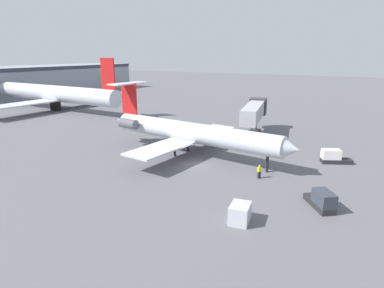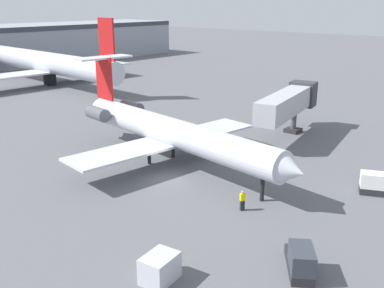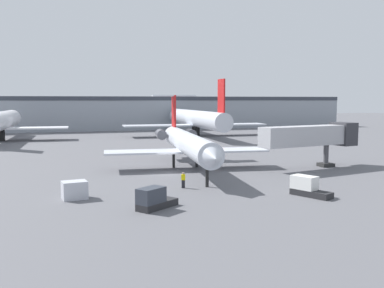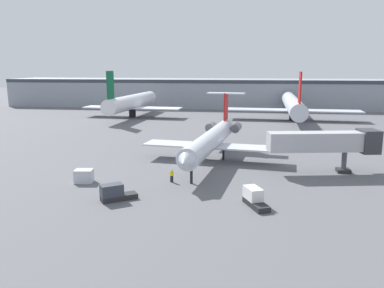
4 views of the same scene
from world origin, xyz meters
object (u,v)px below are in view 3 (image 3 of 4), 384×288
at_px(jet_bridge, 315,136).
at_px(ground_crew_marshaller, 183,180).
at_px(baggage_tug_trailing, 307,187).
at_px(parked_airliner_west_end, 1,121).
at_px(baggage_tug_lead, 154,199).
at_px(cargo_container_uld, 75,190).
at_px(regional_jet, 187,142).
at_px(parked_airliner_west_mid, 196,119).

distance_m(jet_bridge, ground_crew_marshaller, 22.44).
distance_m(baggage_tug_trailing, parked_airliner_west_end, 77.45).
relative_size(baggage_tug_lead, baggage_tug_trailing, 0.96).
height_order(jet_bridge, cargo_container_uld, jet_bridge).
bearing_deg(baggage_tug_trailing, cargo_container_uld, 165.94).
bearing_deg(jet_bridge, baggage_tug_trailing, -125.26).
bearing_deg(ground_crew_marshaller, parked_airliner_west_end, 111.25).
height_order(regional_jet, ground_crew_marshaller, regional_jet).
xyz_separation_m(baggage_tug_lead, baggage_tug_trailing, (15.24, 0.59, 0.00)).
distance_m(jet_bridge, baggage_tug_trailing, 18.42).
relative_size(baggage_tug_lead, cargo_container_uld, 1.66).
relative_size(parked_airliner_west_end, parked_airliner_west_mid, 0.79).
relative_size(baggage_tug_lead, parked_airliner_west_end, 0.12).
height_order(ground_crew_marshaller, baggage_tug_trailing, baggage_tug_trailing).
relative_size(ground_crew_marshaller, baggage_tug_trailing, 0.40).
xyz_separation_m(ground_crew_marshaller, baggage_tug_trailing, (10.37, -7.12, -0.02)).
height_order(regional_jet, baggage_tug_trailing, regional_jet).
bearing_deg(regional_jet, ground_crew_marshaller, -108.49).
distance_m(jet_bridge, cargo_container_uld, 33.44).
distance_m(regional_jet, parked_airliner_west_end, 57.41).
height_order(baggage_tug_lead, parked_airliner_west_mid, parked_airliner_west_mid).
xyz_separation_m(cargo_container_uld, parked_airliner_west_end, (-13.06, 63.86, 3.54)).
xyz_separation_m(ground_crew_marshaller, cargo_container_uld, (-11.10, -1.74, -0.02)).
bearing_deg(regional_jet, baggage_tug_lead, -114.24).
xyz_separation_m(jet_bridge, ground_crew_marshaller, (-20.81, -7.65, -3.49)).
relative_size(regional_jet, jet_bridge, 2.02).
bearing_deg(regional_jet, parked_airliner_west_mid, 70.57).
relative_size(regional_jet, ground_crew_marshaller, 18.53).
height_order(parked_airliner_west_end, parked_airliner_west_mid, parked_airliner_west_end).
relative_size(regional_jet, baggage_tug_lead, 7.69).
relative_size(cargo_container_uld, parked_airliner_west_end, 0.07).
relative_size(jet_bridge, cargo_container_uld, 6.32).
xyz_separation_m(baggage_tug_lead, parked_airliner_west_end, (-19.29, 69.82, 3.55)).
distance_m(baggage_tug_lead, cargo_container_uld, 8.62).
height_order(regional_jet, parked_airliner_west_mid, parked_airliner_west_mid).
height_order(ground_crew_marshaller, baggage_tug_lead, baggage_tug_lead).
bearing_deg(regional_jet, baggage_tug_trailing, -71.80).
distance_m(baggage_tug_lead, parked_airliner_west_end, 72.52).
xyz_separation_m(jet_bridge, parked_airliner_west_end, (-44.97, 54.47, 0.04)).
distance_m(jet_bridge, baggage_tug_lead, 30.12).
distance_m(baggage_tug_trailing, cargo_container_uld, 22.13).
relative_size(ground_crew_marshaller, parked_airliner_west_end, 0.05).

